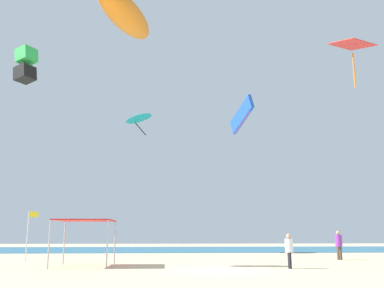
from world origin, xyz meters
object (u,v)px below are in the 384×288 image
kite_diamond_red (352,47)px  kite_delta_teal (138,116)px  banner_flag (29,231)px  canopy_tent (85,222)px  kite_box_green (26,65)px  person_near_tent (289,248)px  kite_parafoil_blue (242,115)px  person_leftmost (339,243)px  kite_inflatable_orange (125,14)px

kite_diamond_red → kite_delta_teal: bearing=-63.5°
banner_flag → kite_delta_teal: 17.22m
canopy_tent → kite_box_green: (-3.98, 0.41, 9.07)m
banner_flag → person_near_tent: bearing=-23.3°
kite_parafoil_blue → canopy_tent: bearing=135.2°
person_near_tent → person_leftmost: (5.32, 6.89, 0.11)m
kite_diamond_red → kite_box_green: 21.60m
person_near_tent → kite_diamond_red: 16.04m
kite_parafoil_blue → kite_box_green: bearing=127.3°
canopy_tent → kite_inflatable_orange: (1.13, 5.34, 15.20)m
kite_delta_teal → kite_parafoil_blue: 12.11m
kite_inflatable_orange → kite_box_green: bearing=-24.8°
person_leftmost → kite_inflatable_orange: kite_inflatable_orange is taller
person_leftmost → kite_delta_teal: (-14.27, 11.49, 11.64)m
canopy_tent → kite_box_green: 9.91m
canopy_tent → kite_box_green: bearing=174.2°
person_near_tent → canopy_tent: bearing=-92.4°
kite_inflatable_orange → kite_box_green: size_ratio=3.75×
kite_inflatable_orange → kite_delta_teal: (0.40, 10.98, -4.76)m
person_near_tent → banner_flag: size_ratio=0.55×
kite_box_green → canopy_tent: bearing=116.9°
canopy_tent → person_leftmost: bearing=17.0°
canopy_tent → kite_parafoil_blue: size_ratio=0.61×
person_near_tent → kite_box_green: (-14.46, 2.47, 10.38)m
person_near_tent → kite_inflatable_orange: (-9.35, 7.41, 16.51)m
person_leftmost → kite_diamond_red: (1.37, -1.36, 13.38)m
person_leftmost → kite_parafoil_blue: kite_parafoil_blue is taller
person_leftmost → kite_inflatable_orange: bearing=139.8°
person_leftmost → kite_delta_teal: kite_delta_teal is taller
person_leftmost → banner_flag: bearing=143.4°
kite_diamond_red → kite_parafoil_blue: (-4.70, 17.78, -0.08)m
canopy_tent → kite_inflatable_orange: bearing=78.0°
person_leftmost → kite_delta_teal: 21.71m
kite_diamond_red → kite_box_green: kite_diamond_red is taller
canopy_tent → kite_diamond_red: kite_diamond_red is taller
person_near_tent → kite_delta_teal: 23.59m
kite_inflatable_orange → person_leftmost: bearing=109.3°
canopy_tent → kite_box_green: kite_box_green is taller
kite_delta_teal → kite_parafoil_blue: (10.94, 4.92, 1.65)m
banner_flag → kite_parafoil_blue: (16.73, 16.96, 12.52)m
person_near_tent → kite_inflatable_orange: kite_inflatable_orange is taller
banner_flag → kite_diamond_red: size_ratio=0.88×
banner_flag → kite_delta_teal: (5.79, 12.04, 10.86)m
person_near_tent → kite_delta_teal: kite_delta_teal is taller
person_leftmost → kite_inflatable_orange: size_ratio=0.24×
person_near_tent → person_leftmost: 8.71m
kite_diamond_red → person_near_tent: bearing=15.5°
kite_inflatable_orange → kite_delta_teal: bearing=-160.8°
banner_flag → kite_box_green: kite_box_green is taller
person_near_tent → kite_box_green: 17.97m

